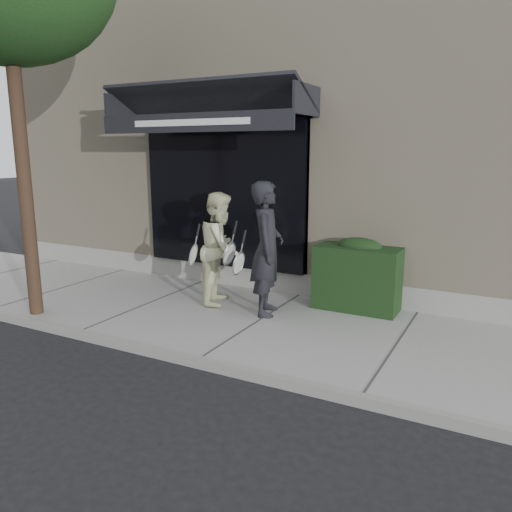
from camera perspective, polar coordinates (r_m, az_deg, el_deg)
The scene contains 7 objects.
ground at distance 7.46m, azimuth 0.35°, elevation -8.24°, with size 80.00×80.00×0.00m, color black.
sidewalk at distance 7.44m, azimuth 0.35°, elevation -7.80°, with size 20.00×3.00×0.12m, color gray.
curb at distance 6.20m, azimuth -6.44°, elevation -11.96°, with size 20.00×0.10×0.14m, color gray.
building_facade at distance 11.63m, azimuth 12.01°, elevation 12.52°, with size 14.30×8.04×5.64m.
hedge at distance 7.99m, azimuth 11.58°, elevation -2.17°, with size 1.30×0.70×1.14m.
pedestrian_front at distance 7.48m, azimuth 1.24°, elevation 0.82°, with size 0.92×0.95×2.02m.
pedestrian_back at distance 8.09m, azimuth -4.04°, elevation 0.89°, with size 0.92×1.05×1.81m.
Camera 1 is at (3.24, -6.21, 2.58)m, focal length 35.00 mm.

